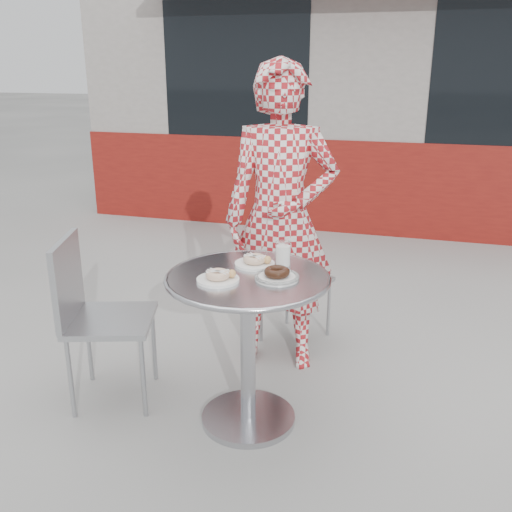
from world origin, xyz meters
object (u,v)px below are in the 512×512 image
(chair_far, at_px, (294,305))
(milk_cup, at_px, (283,254))
(chair_left, at_px, (111,351))
(seated_person, at_px, (281,220))
(plate_near, at_px, (219,277))
(plate_checker, at_px, (277,275))
(bistro_table, at_px, (248,313))
(plate_far, at_px, (255,261))

(chair_far, distance_m, milk_cup, 1.00)
(milk_cup, bearing_deg, chair_left, -168.46)
(seated_person, distance_m, plate_near, 0.80)
(plate_near, distance_m, plate_checker, 0.27)
(plate_checker, bearing_deg, bistro_table, 179.61)
(seated_person, xyz_separation_m, plate_far, (0.00, -0.53, -0.08))
(chair_left, height_order, plate_near, chair_left)
(bistro_table, distance_m, plate_near, 0.26)
(chair_left, bearing_deg, chair_far, -57.12)
(bistro_table, relative_size, chair_far, 1.00)
(bistro_table, xyz_separation_m, seated_person, (-0.01, 0.69, 0.29))
(seated_person, relative_size, plate_checker, 8.55)
(bistro_table, bearing_deg, chair_far, 88.62)
(seated_person, bearing_deg, plate_checker, -86.81)
(chair_left, bearing_deg, seated_person, -66.08)
(chair_far, xyz_separation_m, plate_checker, (0.12, -0.98, 0.57))
(seated_person, bearing_deg, chair_left, -147.85)
(bistro_table, bearing_deg, milk_cup, 56.74)
(bistro_table, relative_size, chair_left, 0.88)
(chair_far, xyz_separation_m, plate_near, (-0.13, -1.08, 0.58))
(plate_near, bearing_deg, chair_left, 170.62)
(bistro_table, xyz_separation_m, chair_far, (0.02, 0.98, -0.36))
(seated_person, xyz_separation_m, milk_cup, (0.13, -0.49, -0.04))
(seated_person, bearing_deg, plate_near, -106.48)
(chair_far, bearing_deg, seated_person, 102.13)
(chair_far, bearing_deg, plate_far, 106.44)
(plate_near, xyz_separation_m, milk_cup, (0.23, 0.29, 0.04))
(plate_far, bearing_deg, plate_near, -111.68)
(bistro_table, height_order, seated_person, seated_person)
(chair_far, bearing_deg, plate_checker, 115.50)
(plate_far, height_order, milk_cup, milk_cup)
(plate_far, bearing_deg, bistro_table, -87.66)
(seated_person, relative_size, plate_near, 9.05)
(chair_left, height_order, milk_cup, milk_cup)
(chair_left, bearing_deg, plate_near, -116.90)
(chair_left, bearing_deg, milk_cup, -95.98)
(chair_left, bearing_deg, bistro_table, -108.03)
(chair_far, distance_m, chair_left, 1.26)
(plate_checker, bearing_deg, chair_left, 179.51)
(bistro_table, height_order, plate_checker, plate_checker)
(chair_far, relative_size, seated_person, 0.45)
(plate_near, relative_size, plate_checker, 0.94)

